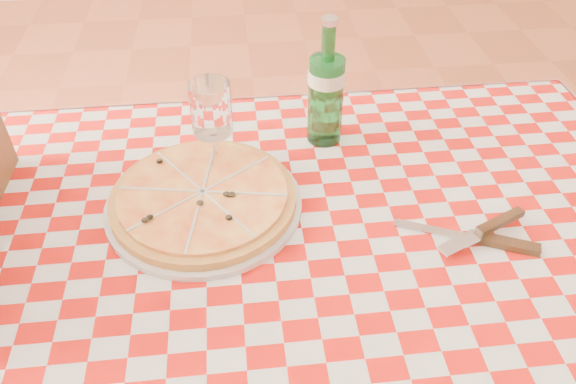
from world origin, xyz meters
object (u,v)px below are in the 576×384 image
object	(u,v)px
pizza_plate	(203,197)
wine_glass	(213,129)
dining_table	(303,284)
water_bottle	(326,83)

from	to	relation	value
pizza_plate	wine_glass	distance (m)	0.12
dining_table	wine_glass	bearing A→B (deg)	123.50
wine_glass	dining_table	bearing A→B (deg)	-56.50
dining_table	wine_glass	xyz separation A→B (m)	(-0.14, 0.21, 0.19)
dining_table	pizza_plate	world-z (taller)	pizza_plate
pizza_plate	water_bottle	world-z (taller)	water_bottle
dining_table	wine_glass	size ratio (longest dim) A/B	6.60
dining_table	water_bottle	distance (m)	0.37
dining_table	water_bottle	world-z (taller)	water_bottle
water_bottle	wine_glass	bearing A→B (deg)	-159.78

